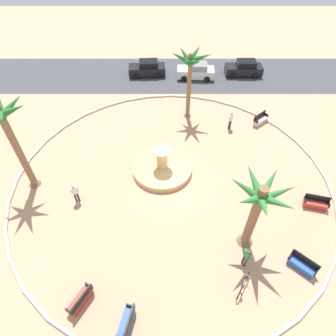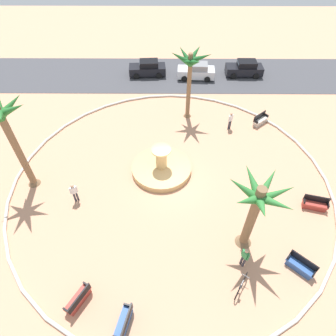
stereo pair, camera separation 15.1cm
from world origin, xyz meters
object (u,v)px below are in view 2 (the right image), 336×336
Objects in this scene: palm_tree_by_curb at (257,204)px; bench_east at (300,266)px; palm_tree_near_fountain at (6,127)px; bench_southwest at (79,299)px; person_pedestrian_stroll at (230,120)px; person_cyclist_helmet at (245,257)px; bench_north at (260,121)px; parked_car_second at (196,71)px; parked_car_third at (244,69)px; palm_tree_mid_plaza at (190,67)px; parked_car_leftmost at (148,68)px; fountain at (161,168)px; bicycle_red_frame at (241,286)px; bench_southeast at (124,323)px; person_cyclist_photo at (74,192)px; bench_west at (315,205)px.

palm_tree_by_curb reaches higher than bench_east.
palm_tree_near_fountain reaches higher than bench_southwest.
person_pedestrian_stroll is at bearing 99.51° from bench_east.
bench_north is at bearing 73.64° from person_cyclist_helmet.
parked_car_second is 5.42m from parked_car_third.
person_cyclist_helmet is at bearing -100.27° from parked_car_third.
palm_tree_mid_plaza reaches higher than parked_car_leftmost.
bicycle_red_frame is at bearing -63.25° from fountain.
bench_north is 20.25m from bench_southwest.
palm_tree_by_curb reaches higher than bench_southwest.
palm_tree_by_curb is 1.30× the size of parked_car_leftmost.
bicycle_red_frame is at bearing -100.44° from parked_car_third.
palm_tree_by_curb reaches higher than parked_car_third.
bench_east is 1.03× the size of bicycle_red_frame.
fountain reaches higher than bench_southeast.
parked_car_leftmost reaches higher than person_cyclist_photo.
parked_car_leftmost is (-7.74, 9.70, -0.17)m from person_pedestrian_stroll.
parked_car_leftmost is (-7.03, 20.94, -3.05)m from palm_tree_by_curb.
fountain is 7.86m from person_pedestrian_stroll.
bench_north is 0.38× the size of parked_car_third.
person_cyclist_photo is at bearing -153.17° from fountain.
palm_tree_mid_plaza reaches higher than person_cyclist_helmet.
bench_west is at bearing -68.72° from parked_car_second.
person_cyclist_photo is at bearing -145.24° from person_pedestrian_stroll.
bench_southwest is 0.99× the size of person_cyclist_photo.
parked_car_second is (-6.89, 17.69, 0.43)m from bench_west.
person_pedestrian_stroll is 0.41× the size of parked_car_leftmost.
person_cyclist_photo is at bearing 149.84° from bicycle_red_frame.
person_cyclist_helmet is at bearing -86.55° from parked_car_second.
parked_car_third is at bearing 94.71° from bench_west.
parked_car_third is at bearing 62.11° from bench_southwest.
person_cyclist_photo is 0.98× the size of person_pedestrian_stroll.
palm_tree_mid_plaza is at bearing 102.54° from palm_tree_by_curb.
person_pedestrian_stroll is (5.88, 5.17, 0.63)m from fountain.
fountain is at bearing 161.69° from bench_west.
bench_east is 0.90× the size of bench_southeast.
palm_tree_mid_plaza is 16.74m from bicycle_red_frame.
palm_tree_near_fountain is at bearing -143.86° from palm_tree_mid_plaza.
bench_east is 0.37× the size of parked_car_leftmost.
bench_north and bench_southwest have the same top height.
fountain is 10.59m from bench_north.
parked_car_leftmost is (3.95, 17.81, -0.15)m from person_cyclist_photo.
bicycle_red_frame is (8.62, 0.77, 0.04)m from bench_southwest.
bench_southeast is 17.64m from person_pedestrian_stroll.
person_cyclist_photo is 19.54m from parked_car_second.
person_pedestrian_stroll is (15.18, 6.54, -4.23)m from palm_tree_near_fountain.
palm_tree_by_curb is (5.17, -6.07, 3.52)m from fountain.
fountain is 0.84× the size of palm_tree_by_curb.
parked_car_third is (0.11, 8.98, 0.43)m from bench_north.
parked_car_third is (3.71, 20.97, -3.05)m from palm_tree_by_curb.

